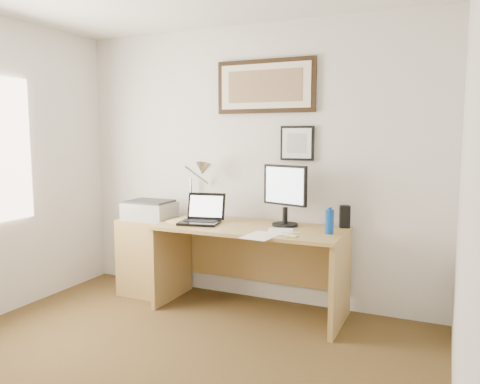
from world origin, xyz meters
The scene contains 18 objects.
wall_back centered at (0.00, 2.00, 1.25)m, with size 3.50×0.02×2.50m, color silver.
wall_right centered at (1.75, 0.00, 1.25)m, with size 0.02×4.00×2.50m, color silver.
side_cabinet centered at (-0.92, 1.68, 0.36)m, with size 0.50×0.40×0.73m, color olive.
water_bottle centered at (0.84, 1.61, 0.84)m, with size 0.07×0.07×0.19m, color #0B3D96.
bottle_cap centered at (0.84, 1.61, 0.95)m, with size 0.03×0.03×0.02m, color #0B3D96.
speaker centered at (0.89, 1.91, 0.84)m, with size 0.08×0.07×0.19m, color black.
paper_sheet_a centered at (0.37, 1.32, 0.75)m, with size 0.22×0.31×0.00m, color white.
paper_sheet_b centered at (0.46, 1.52, 0.75)m, with size 0.20×0.28×0.00m, color white.
sticky_pad centered at (0.60, 1.38, 0.76)m, with size 0.08×0.08×0.01m, color #DAD167.
marker_pen centered at (0.56, 1.48, 0.76)m, with size 0.02×0.02×0.14m, color white.
book centered at (-0.57, 1.61, 0.76)m, with size 0.22×0.30×0.02m, color tan.
desk centered at (0.15, 1.72, 0.51)m, with size 1.60×0.70×0.75m.
laptop centered at (-0.29, 1.59, 0.81)m, with size 0.38×0.36×0.26m.
lcd_monitor centered at (0.41, 1.77, 1.04)m, with size 0.41×0.22×0.52m.
printer centered at (-0.89, 1.66, 0.82)m, with size 0.44×0.34×0.18m.
desk_lamp centered at (-0.41, 1.81, 1.19)m, with size 0.29×0.27×0.53m.
picture_large centered at (0.15, 1.97, 1.95)m, with size 0.92×0.04×0.47m.
picture_small centered at (0.45, 1.97, 1.45)m, with size 0.30×0.03×0.30m.
Camera 1 is at (1.67, -1.96, 1.51)m, focal length 35.00 mm.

